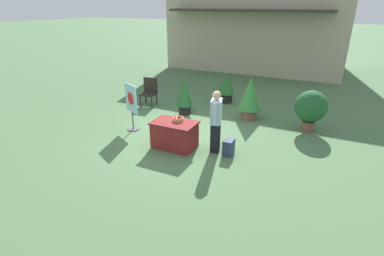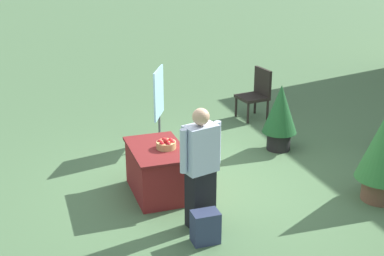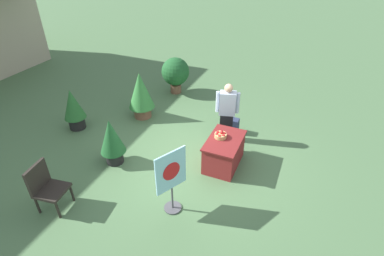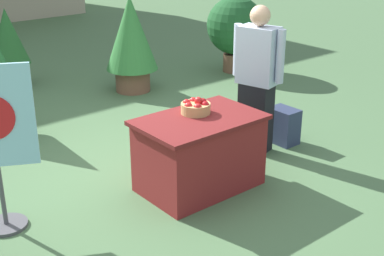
{
  "view_description": "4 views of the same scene",
  "coord_description": "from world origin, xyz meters",
  "views": [
    {
      "loc": [
        3.79,
        -7.08,
        3.65
      ],
      "look_at": [
        0.56,
        -0.42,
        0.55
      ],
      "focal_mm": 28.0,
      "sensor_mm": 36.0,
      "label": 1
    },
    {
      "loc": [
        7.07,
        -2.43,
        3.69
      ],
      "look_at": [
        -0.25,
        0.02,
        0.82
      ],
      "focal_mm": 50.0,
      "sensor_mm": 36.0,
      "label": 2
    },
    {
      "loc": [
        -5.38,
        -2.18,
        4.74
      ],
      "look_at": [
        -0.09,
        0.08,
        1.01
      ],
      "focal_mm": 28.0,
      "sensor_mm": 36.0,
      "label": 3
    },
    {
      "loc": [
        -2.89,
        -4.22,
        2.52
      ],
      "look_at": [
        0.25,
        -0.4,
        0.52
      ],
      "focal_mm": 50.0,
      "sensor_mm": 36.0,
      "label": 4
    }
  ],
  "objects": [
    {
      "name": "backpack",
      "position": [
        1.61,
        -0.43,
        0.21
      ],
      "size": [
        0.24,
        0.34,
        0.42
      ],
      "color": "#2D3856",
      "rests_on": "ground_plane"
    },
    {
      "name": "ground_plane",
      "position": [
        0.0,
        0.0,
        0.0
      ],
      "size": [
        120.0,
        120.0,
        0.0
      ],
      "primitive_type": "plane",
      "color": "#4C7047"
    },
    {
      "name": "potted_plant_far_right",
      "position": [
        1.36,
        2.35,
        0.8
      ],
      "size": [
        0.77,
        0.77,
        1.43
      ],
      "color": "brown",
      "rests_on": "ground_plane"
    },
    {
      "name": "person_visitor",
      "position": [
        1.21,
        -0.35,
        0.83
      ],
      "size": [
        0.36,
        0.59,
        1.64
      ],
      "rotation": [
        0.0,
        0.0,
        -2.88
      ],
      "color": "black",
      "rests_on": "ground_plane"
    },
    {
      "name": "display_table",
      "position": [
        0.14,
        -0.64,
        0.37
      ],
      "size": [
        1.19,
        0.77,
        0.73
      ],
      "color": "maroon",
      "rests_on": "ground_plane"
    },
    {
      "name": "potted_plant_near_right",
      "position": [
        0.05,
        3.75,
        0.67
      ],
      "size": [
        0.6,
        0.6,
        1.21
      ],
      "color": "black",
      "rests_on": "ground_plane"
    },
    {
      "name": "potted_plant_far_left",
      "position": [
        3.28,
        2.15,
        0.75
      ],
      "size": [
        0.96,
        0.96,
        1.26
      ],
      "color": "brown",
      "rests_on": "ground_plane"
    },
    {
      "name": "potted_plant_near_left",
      "position": [
        -0.82,
        1.84,
        0.67
      ],
      "size": [
        0.61,
        0.61,
        1.19
      ],
      "color": "black",
      "rests_on": "ground_plane"
    },
    {
      "name": "apple_basket",
      "position": [
        0.2,
        -0.52,
        0.79
      ],
      "size": [
        0.29,
        0.29,
        0.16
      ],
      "color": "tan",
      "rests_on": "display_table"
    }
  ]
}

